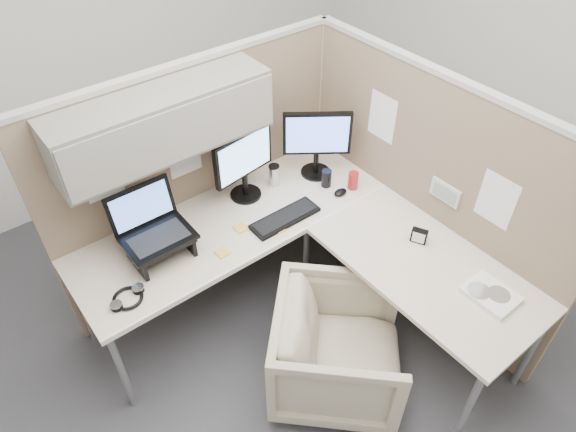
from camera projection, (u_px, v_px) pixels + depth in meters
ground at (300, 339)px, 3.36m from camera, size 4.50×4.50×0.00m
partition_back at (185, 155)px, 3.01m from camera, size 2.00×0.36×1.63m
partition_right at (420, 194)px, 3.19m from camera, size 0.07×2.03×1.63m
desk at (304, 246)px, 3.03m from camera, size 2.00×1.98×0.73m
office_chair at (339, 345)px, 2.90m from camera, size 0.97×0.97×0.73m
monitor_left at (244, 161)px, 3.13m from camera, size 0.44×0.20×0.47m
monitor_right at (317, 139)px, 3.31m from camera, size 0.38×0.29×0.47m
laptop_station at (155, 234)px, 2.83m from camera, size 0.38×0.32×0.39m
keyboard at (285, 218)px, 3.13m from camera, size 0.45×0.15×0.02m
mouse at (340, 192)px, 3.31m from camera, size 0.10×0.06×0.03m
travel_mug at (274, 175)px, 3.35m from camera, size 0.07×0.07×0.15m
soda_can_green at (353, 181)px, 3.33m from camera, size 0.07×0.07×0.12m
soda_can_silver at (326, 178)px, 3.35m from camera, size 0.07×0.07×0.12m
sticky_note_c at (179, 239)px, 3.01m from camera, size 0.10×0.10×0.01m
sticky_note_d at (241, 228)px, 3.08m from camera, size 0.08×0.08×0.01m
sticky_note_b at (278, 229)px, 3.08m from camera, size 0.09×0.09×0.01m
sticky_note_a at (222, 252)px, 2.93m from camera, size 0.08×0.08×0.01m
headphones at (128, 298)px, 2.67m from camera, size 0.20×0.20×0.03m
paper_stack at (491, 295)px, 2.68m from camera, size 0.21×0.26×0.03m
desk_clock at (419, 236)px, 2.97m from camera, size 0.07×0.10×0.09m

